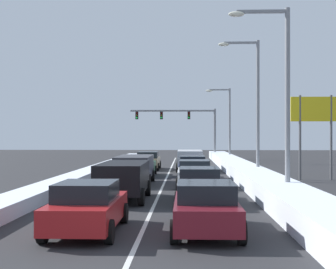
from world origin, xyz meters
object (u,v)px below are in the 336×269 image
at_px(suv_black_center_lane_second, 123,177).
at_px(street_lamp_right_mid, 253,97).
at_px(suv_charcoal_center_lane_third, 134,167).
at_px(sedan_green_center_lane_fourth, 141,165).
at_px(sedan_navy_right_lane_fourth, 192,167).
at_px(street_lamp_right_far, 226,118).
at_px(sedan_gray_right_lane_second, 199,185).
at_px(sedan_red_center_lane_nearest, 87,207).
at_px(suv_silver_right_lane_fifth, 190,158).
at_px(sedan_tan_center_lane_fifth, 148,160).
at_px(street_lamp_right_near, 279,86).
at_px(sedan_white_right_lane_third, 194,173).
at_px(traffic_light_gantry, 185,121).
at_px(sedan_maroon_right_lane_nearest, 206,207).
at_px(roadside_sign_right, 316,118).

relative_size(suv_black_center_lane_second, street_lamp_right_mid, 0.54).
relative_size(suv_charcoal_center_lane_third, sedan_green_center_lane_fourth, 1.09).
relative_size(sedan_navy_right_lane_fourth, street_lamp_right_far, 0.57).
distance_m(sedan_gray_right_lane_second, sedan_red_center_lane_nearest, 7.41).
xyz_separation_m(sedan_navy_right_lane_fourth, suv_black_center_lane_second, (-3.23, -11.17, 0.25)).
distance_m(sedan_gray_right_lane_second, suv_silver_right_lane_fifth, 18.69).
relative_size(sedan_tan_center_lane_fifth, street_lamp_right_mid, 0.50).
relative_size(sedan_red_center_lane_nearest, street_lamp_right_near, 0.54).
height_order(sedan_white_right_lane_third, street_lamp_right_far, street_lamp_right_far).
height_order(suv_silver_right_lane_fifth, suv_black_center_lane_second, same).
xyz_separation_m(sedan_red_center_lane_nearest, street_lamp_right_near, (6.96, 6.87, 4.25)).
xyz_separation_m(suv_silver_right_lane_fifth, sedan_red_center_lane_nearest, (-3.25, -25.23, -0.25)).
bearing_deg(street_lamp_right_far, suv_silver_right_lane_fifth, -107.39).
xyz_separation_m(sedan_navy_right_lane_fourth, street_lamp_right_near, (3.60, -11.51, 4.25)).
bearing_deg(street_lamp_right_far, sedan_navy_right_lane_fourth, -101.20).
xyz_separation_m(suv_charcoal_center_lane_third, sedan_tan_center_lane_fifth, (-0.14, 12.32, -0.25)).
relative_size(traffic_light_gantry, street_lamp_right_mid, 1.17).
height_order(sedan_navy_right_lane_fourth, street_lamp_right_mid, street_lamp_right_mid).
bearing_deg(sedan_green_center_lane_fourth, street_lamp_right_mid, -21.11).
height_order(sedan_gray_right_lane_second, sedan_red_center_lane_nearest, same).
relative_size(sedan_maroon_right_lane_nearest, sedan_tan_center_lane_fifth, 1.00).
bearing_deg(sedan_green_center_lane_fourth, traffic_light_gantry, 83.26).
bearing_deg(traffic_light_gantry, street_lamp_right_near, -83.89).
bearing_deg(sedan_gray_right_lane_second, roadside_sign_right, 54.45).
height_order(sedan_tan_center_lane_fifth, roadside_sign_right, roadside_sign_right).
bearing_deg(suv_charcoal_center_lane_third, suv_black_center_lane_second, -87.90).
xyz_separation_m(sedan_white_right_lane_third, street_lamp_right_far, (3.87, 25.26, 4.01)).
bearing_deg(sedan_white_right_lane_third, traffic_light_gantry, 91.05).
bearing_deg(sedan_tan_center_lane_fifth, street_lamp_right_mid, -51.58).
relative_size(sedan_navy_right_lane_fourth, street_lamp_right_near, 0.54).
relative_size(sedan_gray_right_lane_second, sedan_red_center_lane_nearest, 1.00).
distance_m(sedan_green_center_lane_fourth, street_lamp_right_near, 15.71).
bearing_deg(sedan_red_center_lane_nearest, sedan_navy_right_lane_fourth, 79.62).
distance_m(traffic_light_gantry, street_lamp_right_near, 39.21).
height_order(sedan_white_right_lane_third, suv_black_center_lane_second, suv_black_center_lane_second).
bearing_deg(roadside_sign_right, sedan_green_center_lane_fourth, 167.27).
bearing_deg(sedan_red_center_lane_nearest, sedan_maroon_right_lane_nearest, 0.76).
bearing_deg(sedan_white_right_lane_third, sedan_tan_center_lane_fifth, 104.73).
relative_size(suv_black_center_lane_second, traffic_light_gantry, 0.46).
xyz_separation_m(sedan_red_center_lane_nearest, sedan_green_center_lane_fourth, (-0.25, 20.16, 0.00)).
height_order(sedan_red_center_lane_nearest, sedan_tan_center_lane_fifth, same).
relative_size(sedan_green_center_lane_fourth, roadside_sign_right, 0.82).
relative_size(sedan_gray_right_lane_second, suv_black_center_lane_second, 0.92).
bearing_deg(suv_charcoal_center_lane_third, street_lamp_right_near, -46.79).
bearing_deg(suv_silver_right_lane_fifth, roadside_sign_right, -43.54).
xyz_separation_m(traffic_light_gantry, street_lamp_right_mid, (4.45, -28.58, 0.62)).
distance_m(sedan_gray_right_lane_second, street_lamp_right_far, 32.00).
height_order(sedan_navy_right_lane_fourth, sedan_tan_center_lane_fifth, same).
distance_m(sedan_gray_right_lane_second, suv_black_center_lane_second, 3.42).
height_order(sedan_gray_right_lane_second, sedan_white_right_lane_third, same).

